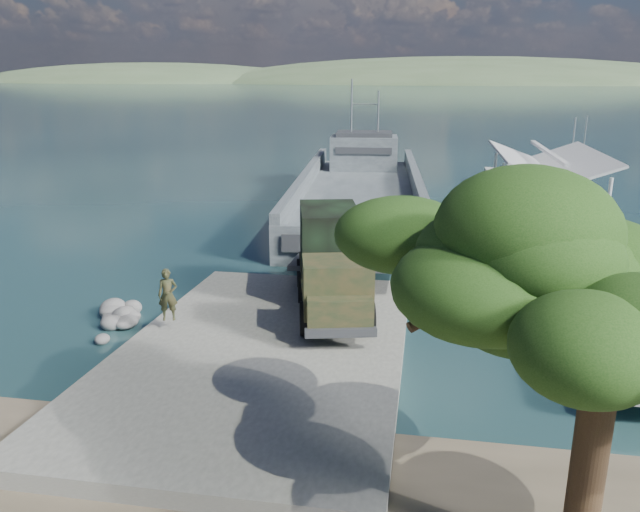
{
  "coord_description": "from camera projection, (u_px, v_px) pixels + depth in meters",
  "views": [
    {
      "loc": [
        5.49,
        -21.25,
        10.01
      ],
      "look_at": [
        0.85,
        6.0,
        1.81
      ],
      "focal_mm": 35.0,
      "sensor_mm": 36.0,
      "label": 1
    }
  ],
  "objects": [
    {
      "name": "landing_craft",
      "position": [
        360.0,
        200.0,
        46.45
      ],
      "size": [
        10.9,
        34.71,
        10.17
      ],
      "rotation": [
        0.0,
        0.0,
        0.08
      ],
      "color": "#41484D",
      "rests_on": "ground"
    },
    {
      "name": "sailboat_far",
      "position": [
        578.0,
        191.0,
        52.19
      ],
      "size": [
        2.56,
        5.75,
        6.77
      ],
      "rotation": [
        0.0,
        0.0,
        -0.18
      ],
      "color": "silver",
      "rests_on": "ground"
    },
    {
      "name": "sailboat_near",
      "position": [
        567.0,
        205.0,
        46.64
      ],
      "size": [
        2.44,
        5.95,
        7.03
      ],
      "rotation": [
        0.0,
        0.0,
        0.13
      ],
      "color": "silver",
      "rests_on": "ground"
    },
    {
      "name": "military_truck",
      "position": [
        331.0,
        262.0,
        25.82
      ],
      "size": [
        4.33,
        8.74,
        3.9
      ],
      "rotation": [
        0.0,
        0.0,
        0.22
      ],
      "color": "black",
      "rests_on": "boat_ramp"
    },
    {
      "name": "shoreline_rocks",
      "position": [
        126.0,
        328.0,
        25.28
      ],
      "size": [
        3.2,
        5.6,
        0.9
      ],
      "primitive_type": null,
      "color": "#595957",
      "rests_on": "ground"
    },
    {
      "name": "boat_ramp",
      "position": [
        265.0,
        349.0,
        22.8
      ],
      "size": [
        10.0,
        18.0,
        0.5
      ],
      "primitive_type": "cube",
      "color": "#64645C",
      "rests_on": "ground"
    },
    {
      "name": "pier",
      "position": [
        545.0,
        211.0,
        39.01
      ],
      "size": [
        6.4,
        44.0,
        6.1
      ],
      "color": "#A0A097",
      "rests_on": "ground"
    },
    {
      "name": "distant_headlands",
      "position": [
        481.0,
        83.0,
        545.01
      ],
      "size": [
        1000.0,
        240.0,
        48.0
      ],
      "primitive_type": null,
      "color": "#445B39",
      "rests_on": "ground"
    },
    {
      "name": "soldier",
      "position": [
        168.0,
        304.0,
        23.69
      ],
      "size": [
        0.84,
        0.67,
        2.01
      ],
      "primitive_type": "imported",
      "rotation": [
        0.0,
        0.0,
        0.29
      ],
      "color": "black",
      "rests_on": "boat_ramp"
    },
    {
      "name": "overhang_tree",
      "position": [
        573.0,
        284.0,
        11.52
      ],
      "size": [
        8.57,
        7.9,
        7.78
      ],
      "color": "black",
      "rests_on": "ground"
    },
    {
      "name": "ground",
      "position": [
        272.0,
        344.0,
        23.81
      ],
      "size": [
        1400.0,
        1400.0,
        0.0
      ],
      "primitive_type": "plane",
      "color": "#173339",
      "rests_on": "ground"
    }
  ]
}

